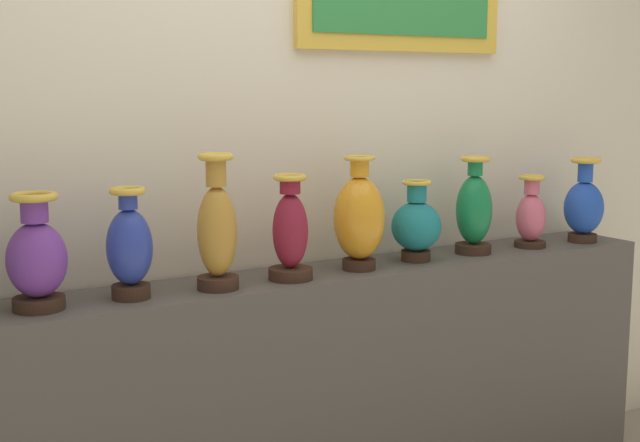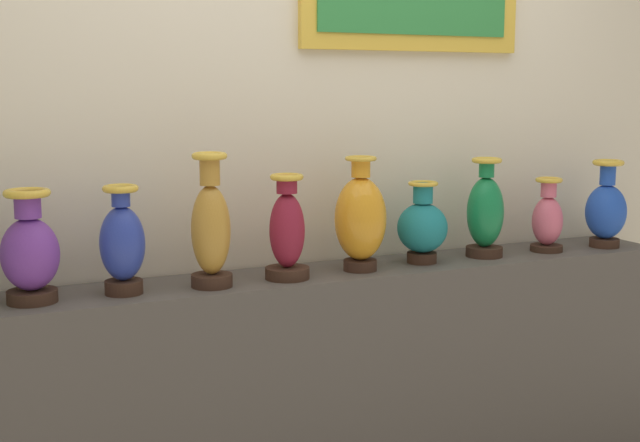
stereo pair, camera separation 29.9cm
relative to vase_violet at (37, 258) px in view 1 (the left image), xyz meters
name	(u,v)px [view 1 (the left image)]	position (x,y,z in m)	size (l,w,h in m)	color
display_shelf	(320,401)	(0.97, 0.02, -0.63)	(2.90, 0.34, 0.96)	#4C4742
back_wall	(290,93)	(0.98, 0.25, 0.47)	(4.72, 0.14, 3.14)	beige
vase_violet	(37,258)	(0.00, 0.00, 0.00)	(0.17, 0.17, 0.35)	#382319
vase_cobalt	(130,248)	(0.28, -0.01, 0.01)	(0.14, 0.14, 0.35)	#382319
vase_ochre	(217,231)	(0.56, -0.03, 0.04)	(0.14, 0.14, 0.44)	#382319
vase_burgundy	(290,233)	(0.83, -0.03, 0.00)	(0.15, 0.15, 0.36)	#382319
vase_amber	(359,218)	(1.11, -0.01, 0.03)	(0.18, 0.18, 0.41)	#382319
vase_teal	(416,225)	(1.38, 0.01, -0.02)	(0.19, 0.19, 0.30)	#382319
vase_emerald	(474,211)	(1.67, 0.01, 0.02)	(0.14, 0.14, 0.38)	#382319
vase_rose	(531,216)	(1.95, -0.01, -0.03)	(0.13, 0.13, 0.29)	#382319
vase_sapphire	(584,206)	(2.23, -0.03, 0.00)	(0.16, 0.16, 0.36)	#382319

